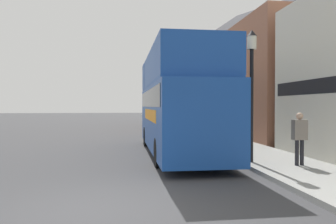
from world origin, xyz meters
The scene contains 8 objects.
ground_plane centered at (0.00, 21.00, 0.00)m, with size 144.00×144.00×0.00m, color #3D3D3F.
sidewalk centered at (6.11, 18.00, 0.07)m, with size 2.88×108.00×0.14m.
brick_terrace_rear centered at (10.54, 21.42, 5.04)m, with size 6.00×25.76×10.07m.
tour_bus centered at (2.95, 7.43, 1.89)m, with size 2.61×9.92×4.30m.
parked_car_ahead_of_bus centered at (3.55, 15.32, 0.65)m, with size 1.81×4.12×1.37m.
pedestrian_second centered at (6.33, 3.43, 1.18)m, with size 0.45×0.25×1.73m.
lamp_post_nearest centered at (5.03, 4.29, 3.31)m, with size 0.35×0.35×4.58m.
lamp_post_second centered at (5.24, 11.73, 3.69)m, with size 0.35×0.35×5.20m.
Camera 1 is at (0.65, -6.58, 2.09)m, focal length 35.00 mm.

